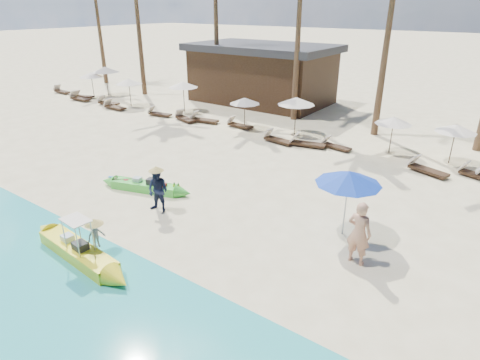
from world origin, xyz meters
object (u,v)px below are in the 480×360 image
Objects in this scene: yellow_canoe at (78,252)px; blue_umbrella at (349,177)px; tourist at (359,233)px; green_canoe at (145,186)px.

blue_umbrella is at bearing 49.64° from yellow_canoe.
tourist is at bearing 38.61° from yellow_canoe.
green_canoe is 4.87m from yellow_canoe.
green_canoe is at bearing -169.10° from blue_umbrella.
tourist reaches higher than green_canoe.
tourist is at bearing -53.99° from blue_umbrella.
tourist is at bearing -15.78° from green_canoe.
tourist is (6.83, 4.66, 0.76)m from yellow_canoe.
tourist reaches higher than yellow_canoe.
yellow_canoe is (1.99, -4.44, 0.03)m from green_canoe.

